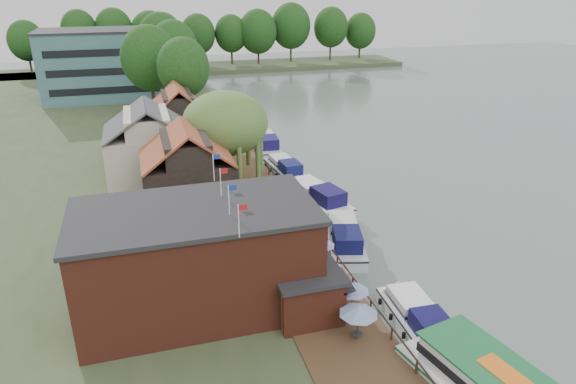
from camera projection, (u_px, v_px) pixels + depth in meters
ground at (404, 275)px, 40.34m from camera, size 260.00×260.00×0.00m
land_bank at (49, 163)px, 63.29m from camera, size 50.00×140.00×1.00m
quay_deck at (273, 222)px, 46.69m from camera, size 6.00×50.00×0.10m
quay_rail at (300, 212)px, 47.67m from camera, size 0.20×49.00×1.00m
pub at (228, 255)px, 34.00m from camera, size 20.00×11.00×7.30m
hotel_block at (115, 64)px, 93.80m from camera, size 25.40×12.40×12.30m
cottage_a at (187, 172)px, 46.79m from camera, size 8.60×7.60×8.50m
cottage_b at (149, 143)px, 54.86m from camera, size 9.60×8.60×8.50m
cottage_c at (179, 120)px, 63.87m from camera, size 7.60×7.60×8.50m
willow at (226, 142)px, 52.02m from camera, size 8.60×8.60×10.43m
umbrella_0 at (358, 323)px, 31.08m from camera, size 2.41×2.41×2.38m
umbrella_1 at (352, 299)px, 33.34m from camera, size 2.20×2.20×2.38m
umbrella_2 at (326, 275)px, 36.06m from camera, size 2.13×2.13×2.38m
umbrella_3 at (321, 253)px, 38.98m from camera, size 2.08×2.08×2.38m
umbrella_4 at (293, 232)px, 42.18m from camera, size 2.13×2.13×2.38m
umbrella_5 at (287, 217)px, 44.83m from camera, size 2.00×2.00×2.38m
umbrella_6 at (275, 201)px, 47.98m from camera, size 2.10×2.10×2.38m
cruiser_0 at (419, 317)px, 33.52m from camera, size 3.49×9.50×2.25m
cruiser_1 at (344, 234)px, 44.09m from camera, size 5.83×10.57×2.45m
cruiser_2 at (317, 194)px, 52.05m from camera, size 5.81×11.12×2.60m
cruiser_3 at (285, 167)px, 60.27m from camera, size 3.72×9.53×2.24m
cruiser_4 at (266, 142)px, 68.80m from camera, size 4.20×10.62×2.54m
bank_tree_0 at (185, 88)px, 69.78m from camera, size 6.98×6.98×13.56m
bank_tree_1 at (151, 76)px, 75.71m from camera, size 8.26×8.26×14.60m
bank_tree_2 at (175, 64)px, 86.99m from camera, size 8.07×8.07×14.42m
bank_tree_3 at (162, 50)px, 103.29m from camera, size 8.52×8.52×14.63m
bank_tree_4 at (162, 48)px, 110.77m from camera, size 7.49×7.49×13.30m
bank_tree_5 at (165, 44)px, 116.67m from camera, size 8.02×8.02×13.73m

